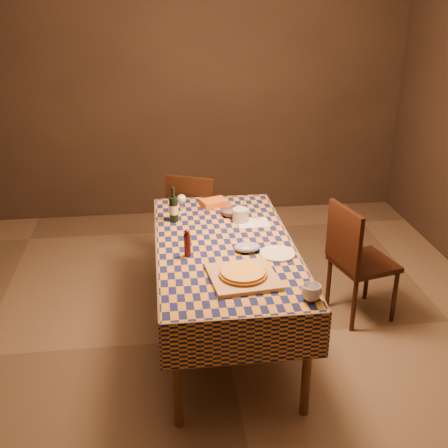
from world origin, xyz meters
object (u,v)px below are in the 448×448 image
object	(u,v)px
wine_bottle	(174,209)
chair_far	(195,217)
white_plate	(277,254)
chair_right	(355,256)
pizza	(243,273)
dining_table	(225,254)
bowl	(231,213)
cutting_board	(243,277)

from	to	relation	value
wine_bottle	chair_far	size ratio (longest dim) A/B	0.29
white_plate	chair_right	size ratio (longest dim) A/B	0.25
pizza	chair_right	bearing A→B (deg)	34.76
pizza	chair_right	distance (m)	1.21
dining_table	white_plate	bearing A→B (deg)	-31.19
pizza	white_plate	xyz separation A→B (m)	(0.28, 0.29, -0.03)
white_plate	chair_far	distance (m)	1.38
bowl	white_plate	bearing A→B (deg)	-72.66
dining_table	bowl	bearing A→B (deg)	77.69
dining_table	wine_bottle	distance (m)	0.58
wine_bottle	white_plate	xyz separation A→B (m)	(0.65, -0.64, -0.09)
pizza	bowl	bearing A→B (deg)	86.51
pizza	white_plate	size ratio (longest dim) A/B	1.33
pizza	chair_far	size ratio (longest dim) A/B	0.33
chair_far	dining_table	bearing A→B (deg)	-83.33
pizza	wine_bottle	xyz separation A→B (m)	(-0.37, 0.93, 0.06)
bowl	wine_bottle	size ratio (longest dim) A/B	0.56
white_plate	chair_far	world-z (taller)	chair_far
white_plate	chair_far	bearing A→B (deg)	109.40
white_plate	pizza	bearing A→B (deg)	-133.38
wine_bottle	dining_table	bearing A→B (deg)	-53.58
bowl	wine_bottle	distance (m)	0.44
white_plate	chair_far	xyz separation A→B (m)	(-0.45, 1.28, -0.25)
chair_far	bowl	bearing A→B (deg)	-68.25
dining_table	bowl	world-z (taller)	bowl
white_plate	chair_right	bearing A→B (deg)	28.71
cutting_board	wine_bottle	distance (m)	1.01
bowl	chair_far	world-z (taller)	chair_far
wine_bottle	chair_far	world-z (taller)	wine_bottle
cutting_board	dining_table	bearing A→B (deg)	95.62
dining_table	bowl	size ratio (longest dim) A/B	12.20
cutting_board	bowl	bearing A→B (deg)	86.51
dining_table	chair_far	size ratio (longest dim) A/B	1.98
pizza	chair_far	xyz separation A→B (m)	(-0.17, 1.57, -0.29)
cutting_board	wine_bottle	world-z (taller)	wine_bottle
pizza	bowl	size ratio (longest dim) A/B	2.06
cutting_board	white_plate	xyz separation A→B (m)	(0.28, 0.29, -0.01)
dining_table	white_plate	size ratio (longest dim) A/B	7.91
bowl	chair_right	bearing A→B (deg)	-19.25
pizza	chair_far	distance (m)	1.61
chair_far	pizza	bearing A→B (deg)	-83.66
pizza	bowl	xyz separation A→B (m)	(0.06, 0.98, -0.02)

